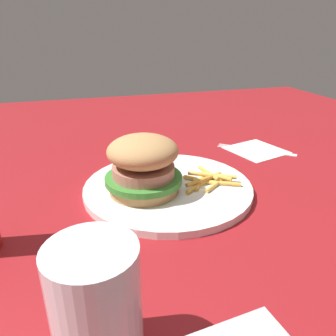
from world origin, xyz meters
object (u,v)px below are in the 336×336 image
(sandwich, at_px, (143,164))
(fork, at_px, (256,149))
(napkin, at_px, (256,150))
(plate, at_px, (168,187))
(fries_pile, at_px, (208,180))
(drink_glass, at_px, (97,313))

(sandwich, height_order, fork, sandwich)
(napkin, bearing_deg, plate, -62.12)
(fork, bearing_deg, napkin, 49.99)
(fries_pile, bearing_deg, drink_glass, -38.45)
(napkin, bearing_deg, fork, -130.01)
(napkin, distance_m, fork, 0.00)
(sandwich, xyz_separation_m, napkin, (-0.14, 0.29, -0.06))
(napkin, distance_m, drink_glass, 0.56)
(sandwich, relative_size, drink_glass, 1.10)
(fries_pile, xyz_separation_m, fork, (-0.15, 0.18, -0.01))
(plate, xyz_separation_m, napkin, (-0.13, 0.25, -0.01))
(drink_glass, bearing_deg, napkin, 136.40)
(fries_pile, distance_m, fork, 0.23)
(sandwich, xyz_separation_m, fork, (-0.14, 0.29, -0.05))
(fork, distance_m, drink_glass, 0.56)
(sandwich, bearing_deg, plate, 103.67)
(plate, xyz_separation_m, sandwich, (0.01, -0.04, 0.05))
(plate, height_order, drink_glass, drink_glass)
(fries_pile, bearing_deg, plate, -102.64)
(fries_pile, relative_size, fork, 0.69)
(napkin, bearing_deg, fries_pile, -51.07)
(sandwich, bearing_deg, fork, 116.17)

